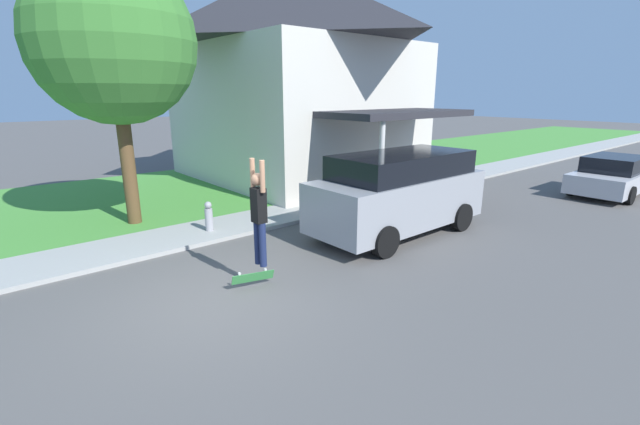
{
  "coord_description": "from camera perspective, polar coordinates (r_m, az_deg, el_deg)",
  "views": [
    {
      "loc": [
        6.42,
        -3.04,
        3.53
      ],
      "look_at": [
        -0.12,
        2.47,
        1.13
      ],
      "focal_mm": 24.0,
      "sensor_mm": 36.0,
      "label": 1
    }
  ],
  "objects": [
    {
      "name": "car_down_street",
      "position": [
        18.54,
        34.55,
        4.06
      ],
      "size": [
        1.96,
        4.25,
        1.38
      ],
      "color": "#B7B7BC",
      "rests_on": "ground_plane"
    },
    {
      "name": "house",
      "position": [
        18.33,
        -3.49,
        18.28
      ],
      "size": [
        11.47,
        8.06,
        8.22
      ],
      "color": "beige",
      "rests_on": "lawn"
    },
    {
      "name": "skateboarder",
      "position": [
        7.74,
        -8.15,
        0.09
      ],
      "size": [
        0.41,
        0.23,
        1.97
      ],
      "color": "#192347",
      "rests_on": "ground_plane"
    },
    {
      "name": "skateboard",
      "position": [
        8.16,
        -8.91,
        -8.49
      ],
      "size": [
        0.25,
        0.81,
        0.25
      ],
      "color": "#337F3D",
      "rests_on": "ground_plane"
    },
    {
      "name": "lawn_tree_near",
      "position": [
        12.44,
        -25.85,
        19.7
      ],
      "size": [
        4.04,
        4.04,
        6.68
      ],
      "color": "brown",
      "rests_on": "lawn"
    },
    {
      "name": "lawn",
      "position": [
        17.37,
        -7.9,
        3.95
      ],
      "size": [
        10.0,
        80.0,
        0.08
      ],
      "color": "#478E38",
      "rests_on": "ground_plane"
    },
    {
      "name": "suv_parked",
      "position": [
        11.05,
        10.49,
        2.74
      ],
      "size": [
        2.09,
        4.85,
        2.08
      ],
      "color": "gray",
      "rests_on": "ground_plane"
    },
    {
      "name": "ground_plane",
      "position": [
        7.93,
        -13.46,
        -11.19
      ],
      "size": [
        120.0,
        120.0,
        0.0
      ],
      "primitive_type": "plane",
      "color": "#54514F"
    },
    {
      "name": "fire_hydrant",
      "position": [
        11.3,
        -14.6,
        -0.54
      ],
      "size": [
        0.2,
        0.2,
        0.77
      ],
      "color": "#99999E",
      "rests_on": "sidewalk"
    },
    {
      "name": "sidewalk",
      "position": [
        13.94,
        1.87,
        1.22
      ],
      "size": [
        1.8,
        80.0,
        0.1
      ],
      "color": "#9E9E99",
      "rests_on": "ground_plane"
    }
  ]
}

